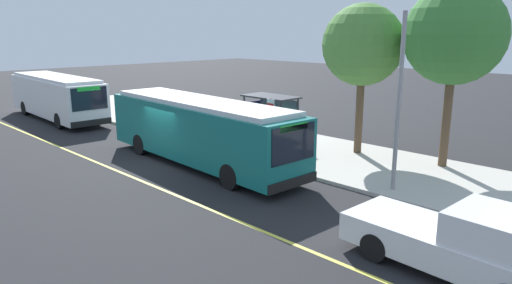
# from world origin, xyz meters

# --- Properties ---
(ground_plane) EXTENTS (120.00, 120.00, 0.00)m
(ground_plane) POSITION_xyz_m (0.00, 0.00, 0.00)
(ground_plane) COLOR #232326
(sidewalk_curb) EXTENTS (44.00, 6.40, 0.15)m
(sidewalk_curb) POSITION_xyz_m (0.00, 6.00, 0.07)
(sidewalk_curb) COLOR #B7B2A8
(sidewalk_curb) RESTS_ON ground_plane
(lane_stripe_center) EXTENTS (36.00, 0.14, 0.01)m
(lane_stripe_center) POSITION_xyz_m (0.00, -2.20, 0.00)
(lane_stripe_center) COLOR #E0D64C
(lane_stripe_center) RESTS_ON ground_plane
(transit_bus_main) EXTENTS (11.54, 3.12, 2.95)m
(transit_bus_main) POSITION_xyz_m (1.35, 1.01, 1.62)
(transit_bus_main) COLOR #146B66
(transit_bus_main) RESTS_ON ground_plane
(transit_bus_second) EXTENTS (10.98, 3.02, 2.95)m
(transit_bus_second) POSITION_xyz_m (-14.28, 1.03, 1.62)
(transit_bus_second) COLOR white
(transit_bus_second) RESTS_ON ground_plane
(pickup_truck) EXTENTS (5.48, 2.21, 1.85)m
(pickup_truck) POSITION_xyz_m (13.57, -0.62, 0.86)
(pickup_truck) COLOR white
(pickup_truck) RESTS_ON ground_plane
(bus_shelter) EXTENTS (2.90, 1.60, 2.48)m
(bus_shelter) POSITION_xyz_m (0.91, 6.00, 1.92)
(bus_shelter) COLOR #333338
(bus_shelter) RESTS_ON sidewalk_curb
(waiting_bench) EXTENTS (1.60, 0.48, 0.95)m
(waiting_bench) POSITION_xyz_m (0.95, 5.95, 0.63)
(waiting_bench) COLOR brown
(waiting_bench) RESTS_ON sidewalk_curb
(route_sign_post) EXTENTS (0.44, 0.08, 2.80)m
(route_sign_post) POSITION_xyz_m (3.29, 3.50, 1.96)
(route_sign_post) COLOR #333338
(route_sign_post) RESTS_ON sidewalk_curb
(street_tree_near_shelter) EXTENTS (4.11, 4.11, 7.63)m
(street_tree_near_shelter) POSITION_xyz_m (9.36, 7.99, 5.70)
(street_tree_near_shelter) COLOR brown
(street_tree_near_shelter) RESTS_ON sidewalk_curb
(street_tree_upstreet) EXTENTS (3.76, 3.76, 6.99)m
(street_tree_upstreet) POSITION_xyz_m (5.46, 7.34, 5.23)
(street_tree_upstreet) COLOR brown
(street_tree_upstreet) RESTS_ON sidewalk_curb
(utility_pole) EXTENTS (0.16, 0.16, 6.40)m
(utility_pole) POSITION_xyz_m (9.39, 3.64, 3.35)
(utility_pole) COLOR gray
(utility_pole) RESTS_ON sidewalk_curb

